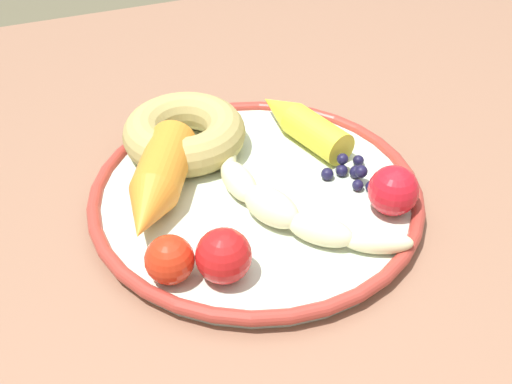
# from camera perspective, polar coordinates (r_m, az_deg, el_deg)

# --- Properties ---
(dining_table) EXTENTS (1.03, 0.94, 0.75)m
(dining_table) POSITION_cam_1_polar(r_m,az_deg,el_deg) (0.64, 4.65, -6.25)
(dining_table) COLOR #8C634C
(dining_table) RESTS_ON ground_plane
(plate) EXTENTS (0.30, 0.30, 0.02)m
(plate) POSITION_cam_1_polar(r_m,az_deg,el_deg) (0.56, 0.00, -0.23)
(plate) COLOR silver
(plate) RESTS_ON dining_table
(banana) EXTENTS (0.12, 0.20, 0.03)m
(banana) POSITION_cam_1_polar(r_m,az_deg,el_deg) (0.52, 2.26, -0.96)
(banana) COLOR beige
(banana) RESTS_ON plate
(carrot_orange) EXTENTS (0.10, 0.14, 0.04)m
(carrot_orange) POSITION_cam_1_polar(r_m,az_deg,el_deg) (0.54, -9.00, 0.78)
(carrot_orange) COLOR orange
(carrot_orange) RESTS_ON plate
(carrot_yellow) EXTENTS (0.06, 0.12, 0.03)m
(carrot_yellow) POSITION_cam_1_polar(r_m,az_deg,el_deg) (0.62, 4.15, 6.29)
(carrot_yellow) COLOR yellow
(carrot_yellow) RESTS_ON plate
(donut) EXTENTS (0.16, 0.16, 0.04)m
(donut) POSITION_cam_1_polar(r_m,az_deg,el_deg) (0.60, -6.56, 5.40)
(donut) COLOR tan
(donut) RESTS_ON plate
(blueberry_pile) EXTENTS (0.05, 0.05, 0.02)m
(blueberry_pile) POSITION_cam_1_polar(r_m,az_deg,el_deg) (0.57, 9.03, 1.66)
(blueberry_pile) COLOR #191638
(blueberry_pile) RESTS_ON plate
(tomato_near) EXTENTS (0.04, 0.04, 0.04)m
(tomato_near) POSITION_cam_1_polar(r_m,az_deg,el_deg) (0.53, 12.44, 0.13)
(tomato_near) COLOR red
(tomato_near) RESTS_ON plate
(tomato_mid) EXTENTS (0.04, 0.04, 0.04)m
(tomato_mid) POSITION_cam_1_polar(r_m,az_deg,el_deg) (0.47, -7.90, -6.15)
(tomato_mid) COLOR red
(tomato_mid) RESTS_ON plate
(tomato_far) EXTENTS (0.04, 0.04, 0.04)m
(tomato_far) POSITION_cam_1_polar(r_m,az_deg,el_deg) (0.47, -2.98, -5.85)
(tomato_far) COLOR red
(tomato_far) RESTS_ON plate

